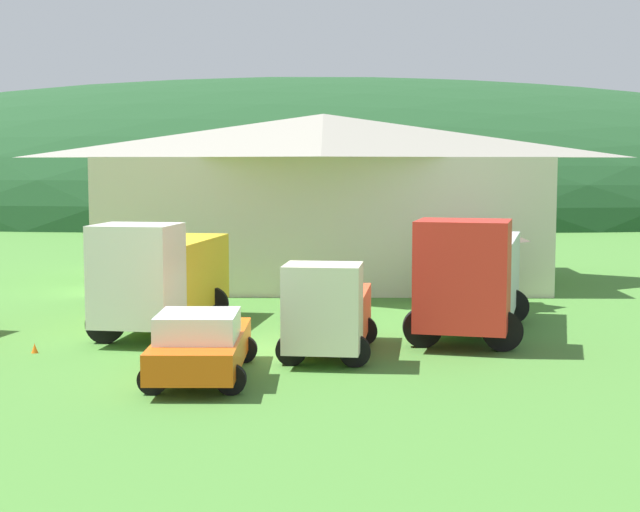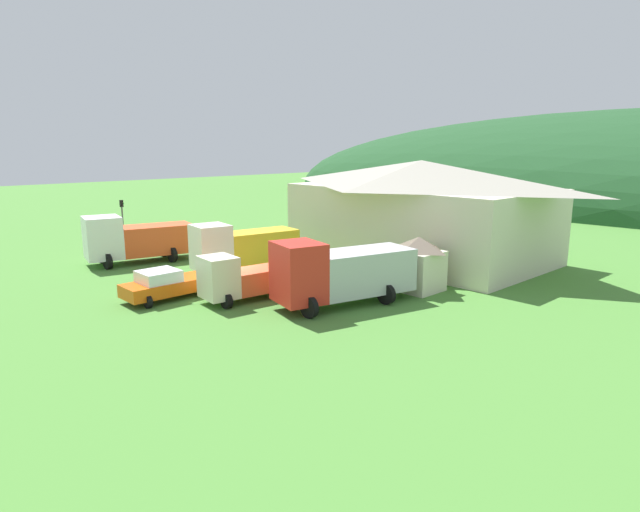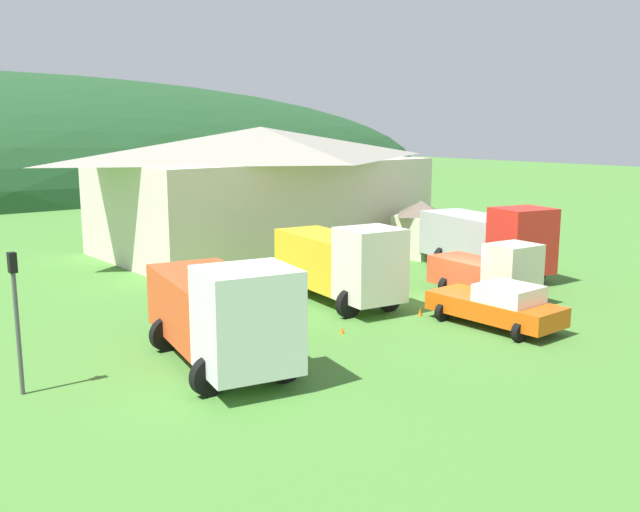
% 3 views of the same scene
% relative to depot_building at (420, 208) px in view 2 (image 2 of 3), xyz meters
% --- Properties ---
extents(ground_plane, '(200.00, 200.00, 0.00)m').
position_rel_depot_building_xyz_m(ground_plane, '(-1.27, -15.53, -3.70)').
color(ground_plane, '#477F33').
extents(depot_building, '(19.02, 11.51, 7.18)m').
position_rel_depot_building_xyz_m(depot_building, '(0.00, 0.00, 0.00)').
color(depot_building, beige).
rests_on(depot_building, ground).
extents(play_shed_cream, '(2.63, 2.55, 3.15)m').
position_rel_depot_building_xyz_m(play_shed_cream, '(5.55, -7.53, -2.08)').
color(play_shed_cream, beige).
rests_on(play_shed_cream, ground).
extents(heavy_rig_white, '(4.26, 7.68, 3.45)m').
position_rel_depot_building_xyz_m(heavy_rig_white, '(-12.73, -16.25, -1.95)').
color(heavy_rig_white, white).
rests_on(heavy_rig_white, ground).
extents(heavy_rig_striped, '(3.63, 7.20, 3.40)m').
position_rel_depot_building_xyz_m(heavy_rig_striped, '(-4.79, -12.59, -1.95)').
color(heavy_rig_striped, silver).
rests_on(heavy_rig_striped, ground).
extents(light_truck_cream, '(2.71, 5.04, 2.59)m').
position_rel_depot_building_xyz_m(light_truck_cream, '(0.29, -16.29, -2.46)').
color(light_truck_cream, beige).
rests_on(light_truck_cream, ground).
extents(crane_truck_red, '(4.35, 7.98, 3.56)m').
position_rel_depot_building_xyz_m(crane_truck_red, '(4.53, -12.93, -1.89)').
color(crane_truck_red, red).
rests_on(crane_truck_red, ground).
extents(service_pickup_orange, '(2.45, 5.02, 1.66)m').
position_rel_depot_building_xyz_m(service_pickup_orange, '(-2.72, -18.96, -2.87)').
color(service_pickup_orange, '#E5570F').
rests_on(service_pickup_orange, ground).
extents(traffic_light_west, '(0.20, 0.32, 3.98)m').
position_rel_depot_building_xyz_m(traffic_light_west, '(-18.22, -14.70, -1.25)').
color(traffic_light_west, '#4C4C51').
rests_on(traffic_light_west, ground).
extents(traffic_cone_near_pickup, '(0.36, 0.36, 0.53)m').
position_rel_depot_building_xyz_m(traffic_cone_near_pickup, '(-7.64, -15.96, -3.70)').
color(traffic_cone_near_pickup, orange).
rests_on(traffic_cone_near_pickup, ground).
extents(traffic_cone_mid_row, '(0.36, 0.36, 0.65)m').
position_rel_depot_building_xyz_m(traffic_cone_mid_row, '(-3.77, -16.13, -3.70)').
color(traffic_cone_mid_row, orange).
rests_on(traffic_cone_mid_row, ground).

